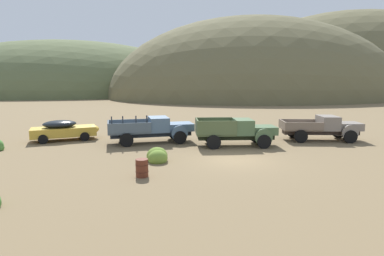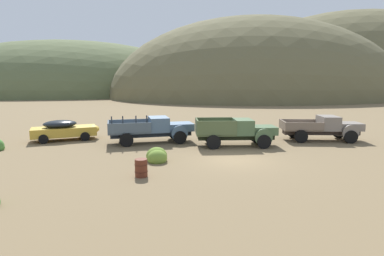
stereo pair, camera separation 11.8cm
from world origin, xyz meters
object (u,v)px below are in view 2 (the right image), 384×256
(car_faded_yellow, at_px, (66,129))
(truck_primer_gray, at_px, (327,128))
(truck_weathered_green, at_px, (241,132))
(truck_chalk_blue, at_px, (157,129))
(oil_drum_foreground, at_px, (141,168))

(car_faded_yellow, height_order, truck_primer_gray, truck_primer_gray)
(car_faded_yellow, bearing_deg, truck_weathered_green, -31.50)
(car_faded_yellow, distance_m, truck_primer_gray, 20.06)
(truck_chalk_blue, height_order, truck_weathered_green, truck_chalk_blue)
(truck_weathered_green, bearing_deg, truck_primer_gray, 12.73)
(car_faded_yellow, distance_m, truck_chalk_blue, 7.19)
(truck_primer_gray, bearing_deg, car_faded_yellow, -177.98)
(car_faded_yellow, relative_size, oil_drum_foreground, 5.93)
(car_faded_yellow, bearing_deg, truck_chalk_blue, -29.25)
(truck_weathered_green, relative_size, truck_primer_gray, 0.94)
(car_faded_yellow, distance_m, oil_drum_foreground, 11.76)
(car_faded_yellow, xyz_separation_m, truck_primer_gray, (19.66, -3.99, 0.17))
(truck_chalk_blue, distance_m, truck_weathered_green, 6.16)
(oil_drum_foreground, bearing_deg, truck_weathered_green, 39.42)
(car_faded_yellow, distance_m, truck_weathered_green, 13.34)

